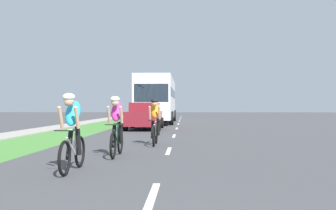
{
  "coord_description": "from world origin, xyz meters",
  "views": [
    {
      "loc": [
        0.48,
        -1.12,
        1.32
      ],
      "look_at": [
        -0.3,
        16.29,
        1.37
      ],
      "focal_mm": 40.39,
      "sensor_mm": 36.0,
      "label": 1
    }
  ],
  "objects_px": {
    "bus_white": "(158,98)",
    "cyclist_lead": "(72,131)",
    "cyclist_distant": "(155,121)",
    "sedan_maroon": "(145,116)",
    "cyclist_trailing": "(117,126)"
  },
  "relations": [
    {
      "from": "cyclist_distant",
      "to": "cyclist_lead",
      "type": "bearing_deg",
      "value": -103.6
    },
    {
      "from": "cyclist_trailing",
      "to": "cyclist_lead",
      "type": "bearing_deg",
      "value": -101.82
    },
    {
      "from": "sedan_maroon",
      "to": "cyclist_trailing",
      "type": "bearing_deg",
      "value": -87.55
    },
    {
      "from": "cyclist_lead",
      "to": "cyclist_distant",
      "type": "relative_size",
      "value": 1.0
    },
    {
      "from": "cyclist_trailing",
      "to": "bus_white",
      "type": "xyz_separation_m",
      "value": [
        -0.4,
        20.34,
        1.17
      ]
    },
    {
      "from": "cyclist_trailing",
      "to": "sedan_maroon",
      "type": "relative_size",
      "value": 0.4
    },
    {
      "from": "sedan_maroon",
      "to": "bus_white",
      "type": "height_order",
      "value": "bus_white"
    },
    {
      "from": "cyclist_lead",
      "to": "bus_white",
      "type": "bearing_deg",
      "value": 89.79
    },
    {
      "from": "sedan_maroon",
      "to": "cyclist_distant",
      "type": "bearing_deg",
      "value": -81.61
    },
    {
      "from": "cyclist_trailing",
      "to": "bus_white",
      "type": "height_order",
      "value": "bus_white"
    },
    {
      "from": "cyclist_lead",
      "to": "cyclist_distant",
      "type": "height_order",
      "value": "same"
    },
    {
      "from": "cyclist_distant",
      "to": "sedan_maroon",
      "type": "bearing_deg",
      "value": 98.39
    },
    {
      "from": "cyclist_trailing",
      "to": "cyclist_distant",
      "type": "relative_size",
      "value": 1.0
    },
    {
      "from": "bus_white",
      "to": "cyclist_lead",
      "type": "bearing_deg",
      "value": -90.21
    },
    {
      "from": "cyclist_lead",
      "to": "bus_white",
      "type": "height_order",
      "value": "bus_white"
    }
  ]
}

